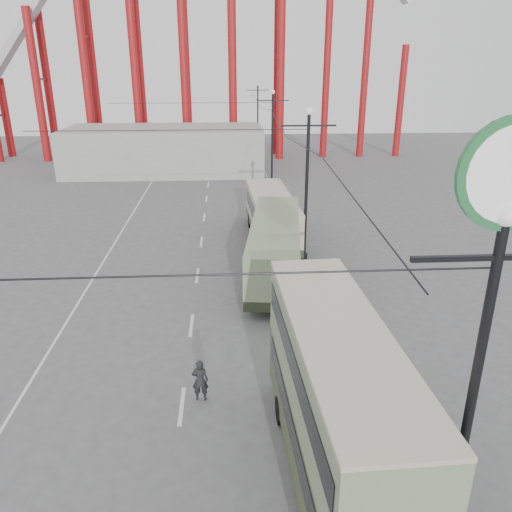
{
  "coord_description": "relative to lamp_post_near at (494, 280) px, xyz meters",
  "views": [
    {
      "loc": [
        0.74,
        -11.04,
        11.51
      ],
      "look_at": [
        2.14,
        11.16,
        3.0
      ],
      "focal_mm": 35.0,
      "sensor_mm": 36.0,
      "label": 1
    }
  ],
  "objects": [
    {
      "name": "lamp_post_distant",
      "position": [
        0.0,
        65.0,
        -3.18
      ],
      "size": [
        3.2,
        0.44,
        9.32
      ],
      "color": "black",
      "rests_on": "ground"
    },
    {
      "name": "single_decker_green",
      "position": [
        -2.08,
        18.67,
        -6.01
      ],
      "size": [
        4.16,
        11.86,
        3.28
      ],
      "rotation": [
        0.0,
        0.0,
        -0.13
      ],
      "color": "gray",
      "rests_on": "ground"
    },
    {
      "name": "double_decker_bus",
      "position": [
        -1.95,
        3.27,
        -4.97
      ],
      "size": [
        2.74,
        9.68,
        5.16
      ],
      "rotation": [
        0.0,
        0.0,
        0.03
      ],
      "color": "#3A4927",
      "rests_on": "ground"
    },
    {
      "name": "fairground_shed",
      "position": [
        -11.6,
        50.0,
        -5.36
      ],
      "size": [
        22.0,
        10.0,
        5.0
      ],
      "primitive_type": "cube",
      "color": "gray",
      "rests_on": "ground"
    },
    {
      "name": "single_decker_cream",
      "position": [
        -1.71,
        25.1,
        -6.02
      ],
      "size": [
        3.05,
        10.58,
        3.26
      ],
      "rotation": [
        0.0,
        0.0,
        0.04
      ],
      "color": "#BEAE99",
      "rests_on": "ground"
    },
    {
      "name": "lamp_post_near",
      "position": [
        0.0,
        0.0,
        0.0
      ],
      "size": [
        3.2,
        0.44,
        10.8
      ],
      "color": "black",
      "rests_on": "ground"
    },
    {
      "name": "lamp_post_mid",
      "position": [
        0.0,
        21.0,
        -3.18
      ],
      "size": [
        3.2,
        0.44,
        9.32
      ],
      "color": "black",
      "rests_on": "ground"
    },
    {
      "name": "road_markings",
      "position": [
        -6.46,
        22.7,
        -7.86
      ],
      "size": [
        12.52,
        120.0,
        0.01
      ],
      "color": "silver",
      "rests_on": "ground"
    },
    {
      "name": "ground",
      "position": [
        -5.6,
        3.0,
        -7.86
      ],
      "size": [
        160.0,
        160.0,
        0.0
      ],
      "primitive_type": "plane",
      "color": "#525154",
      "rests_on": "ground"
    },
    {
      "name": "pedestrian",
      "position": [
        -5.92,
        7.35,
        -7.04
      ],
      "size": [
        0.62,
        0.43,
        1.65
      ],
      "primitive_type": "imported",
      "rotation": [
        0.0,
        0.0,
        3.08
      ],
      "color": "black",
      "rests_on": "ground"
    },
    {
      "name": "lamp_post_far",
      "position": [
        0.0,
        43.0,
        -3.18
      ],
      "size": [
        3.2,
        0.44,
        9.32
      ],
      "color": "black",
      "rests_on": "ground"
    }
  ]
}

